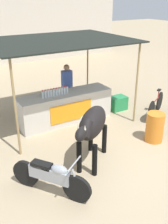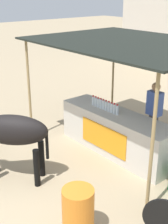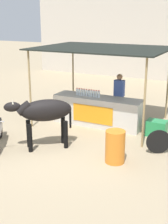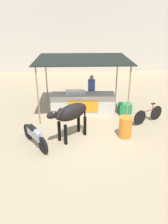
# 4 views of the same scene
# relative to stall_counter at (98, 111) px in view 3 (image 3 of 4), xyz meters

# --- Properties ---
(ground_plane) EXTENTS (60.00, 60.00, 0.00)m
(ground_plane) POSITION_rel_stall_counter_xyz_m (0.00, -2.20, -0.48)
(ground_plane) COLOR tan
(building_wall_far) EXTENTS (16.00, 0.50, 5.68)m
(building_wall_far) POSITION_rel_stall_counter_xyz_m (0.00, 8.75, 2.36)
(building_wall_far) COLOR beige
(building_wall_far) RESTS_ON ground
(stall_counter) EXTENTS (3.00, 0.82, 0.96)m
(stall_counter) POSITION_rel_stall_counter_xyz_m (0.00, 0.00, 0.00)
(stall_counter) COLOR beige
(stall_counter) RESTS_ON ground
(stall_awning) EXTENTS (4.20, 3.20, 2.55)m
(stall_awning) POSITION_rel_stall_counter_xyz_m (0.00, 0.30, 1.97)
(stall_awning) COLOR black
(stall_awning) RESTS_ON ground
(water_bottle_row) EXTENTS (0.88, 0.07, 0.25)m
(water_bottle_row) POSITION_rel_stall_counter_xyz_m (-0.35, -0.05, 0.59)
(water_bottle_row) COLOR silver
(water_bottle_row) RESTS_ON stall_counter
(vendor_behind_counter) EXTENTS (0.34, 0.22, 1.65)m
(vendor_behind_counter) POSITION_rel_stall_counter_xyz_m (0.46, 0.75, 0.37)
(vendor_behind_counter) COLOR #383842
(vendor_behind_counter) RESTS_ON ground
(cooler_box) EXTENTS (0.60, 0.44, 0.48)m
(cooler_box) POSITION_rel_stall_counter_xyz_m (2.03, -0.10, -0.24)
(cooler_box) COLOR #268C4C
(cooler_box) RESTS_ON ground
(water_barrel) EXTENTS (0.49, 0.49, 0.83)m
(water_barrel) POSITION_rel_stall_counter_xyz_m (1.56, -2.37, -0.06)
(water_barrel) COLOR orange
(water_barrel) RESTS_ON ground
(cow) EXTENTS (1.59, 1.50, 1.44)m
(cow) POSITION_rel_stall_counter_xyz_m (-0.52, -2.39, 0.55)
(cow) COLOR black
(cow) RESTS_ON ground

